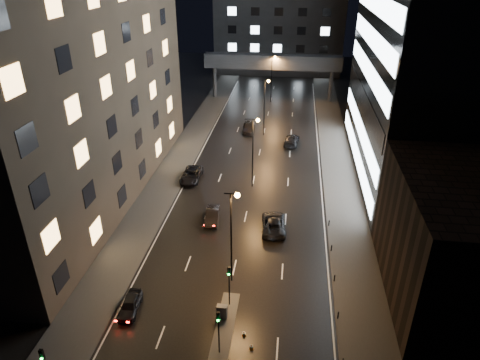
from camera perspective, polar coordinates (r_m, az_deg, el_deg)
The scene contains 25 objects.
ground at distance 71.38m, azimuth 2.64°, elevation 3.71°, with size 160.00×160.00×0.00m, color black.
sidewalk_left at distance 68.91m, azimuth -8.15°, elevation 2.61°, with size 5.00×110.00×0.15m, color #383533.
sidewalk_right at distance 67.03m, azimuth 12.97°, elevation 1.41°, with size 5.00×110.00×0.15m, color #383533.
building_left at distance 57.00m, azimuth -22.71°, elevation 16.64°, with size 15.00×48.00×40.00m, color #2D2319.
building_right_low at distance 43.66m, azimuth 26.21°, elevation -7.26°, with size 10.00×18.00×12.00m, color black.
building_right_glass at distance 64.53m, azimuth 26.89°, elevation 19.20°, with size 20.00×36.00×45.00m, color black.
building_far at distance 124.25m, azimuth 5.28°, elevation 19.94°, with size 34.00×14.00×25.00m, color #333335.
skybridge at distance 97.39m, azimuth 4.36°, elevation 15.37°, with size 30.00×3.00×10.00m.
median_island at distance 39.83m, azimuth -1.99°, elevation -18.76°, with size 1.60×8.00×0.15m, color #383533.
traffic_signal_near at distance 39.54m, azimuth -1.47°, elevation -13.14°, with size 0.28×0.34×4.40m.
traffic_signal_far at distance 35.61m, azimuth -2.88°, elevation -18.87°, with size 0.28×0.34×4.40m.
bollard_row at distance 42.80m, azimuth 12.70°, elevation -14.89°, with size 0.12×25.12×0.90m.
streetlight_near at distance 40.25m, azimuth -0.96°, elevation -6.20°, with size 1.45×0.50×10.15m.
streetlight_mid_a at distance 57.81m, azimuth 1.89°, elevation 4.81°, with size 1.45×0.50×10.15m.
streetlight_mid_b at distance 76.58m, azimuth 3.41°, elevation 10.57°, with size 1.45×0.50×10.15m.
streetlight_far at distance 95.85m, azimuth 4.35°, elevation 14.04°, with size 1.45×0.50×10.15m.
car_away_a at distance 41.92m, azimuth -14.42°, elevation -15.81°, with size 1.58×3.92×1.34m, color black.
car_away_b at distance 52.61m, azimuth -3.70°, elevation -4.80°, with size 1.56×4.48×1.48m, color black.
car_away_c at distance 62.44m, azimuth -6.50°, elevation 0.68°, with size 2.60×5.64×1.57m, color black.
car_away_d at distance 79.94m, azimuth 1.19°, elevation 7.04°, with size 2.21×5.44×1.58m, color black.
car_toward_a at distance 51.13m, azimuth 4.49°, elevation -5.80°, with size 2.69×5.83×1.62m, color black.
car_toward_b at distance 74.65m, azimuth 6.92°, elevation 5.31°, with size 2.25×5.54×1.61m, color black.
utility_cabinet at distance 39.90m, azimuth -2.41°, elevation -17.12°, with size 0.92×0.53×1.36m, color #515053.
cone_a at distance 38.88m, azimuth 0.52°, elevation -19.81°, with size 0.35×0.35×0.53m, color orange.
cone_b at distance 37.97m, azimuth 1.53°, elevation -21.36°, with size 0.36×0.36×0.51m, color orange.
Camera 1 is at (5.13, -25.06, 28.91)m, focal length 32.00 mm.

